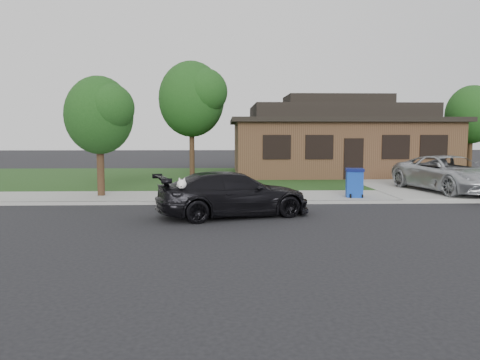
{
  "coord_description": "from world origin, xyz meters",
  "views": [
    {
      "loc": [
        -2.69,
        -13.03,
        2.5
      ],
      "look_at": [
        -2.22,
        1.17,
        1.1
      ],
      "focal_mm": 35.0,
      "sensor_mm": 36.0,
      "label": 1
    }
  ],
  "objects": [
    {
      "name": "driveway",
      "position": [
        6.0,
        10.0,
        0.07
      ],
      "size": [
        4.5,
        13.0,
        0.14
      ],
      "primitive_type": "cube",
      "color": "gray",
      "rests_on": "ground"
    },
    {
      "name": "sedan",
      "position": [
        -2.43,
        1.07,
        0.68
      ],
      "size": [
        5.06,
        3.22,
        1.36
      ],
      "rotation": [
        0.0,
        0.0,
        1.87
      ],
      "color": "black",
      "rests_on": "ground"
    },
    {
      "name": "recycling_bin",
      "position": [
        2.22,
        4.41,
        0.67
      ],
      "size": [
        0.75,
        0.75,
        1.09
      ],
      "rotation": [
        0.0,
        0.0,
        -0.17
      ],
      "color": "#0E379E",
      "rests_on": "sidewalk"
    },
    {
      "name": "tree_1",
      "position": [
        12.14,
        14.4,
        3.71
      ],
      "size": [
        3.15,
        3.0,
        5.25
      ],
      "color": "#332114",
      "rests_on": "ground"
    },
    {
      "name": "lawn",
      "position": [
        0.0,
        13.0,
        0.07
      ],
      "size": [
        60.0,
        13.0,
        0.13
      ],
      "primitive_type": "cube",
      "color": "#193814",
      "rests_on": "ground"
    },
    {
      "name": "tree_0",
      "position": [
        -4.34,
        12.88,
        4.48
      ],
      "size": [
        3.78,
        3.6,
        6.34
      ],
      "color": "#332114",
      "rests_on": "ground"
    },
    {
      "name": "ground",
      "position": [
        0.0,
        0.0,
        0.0
      ],
      "size": [
        120.0,
        120.0,
        0.0
      ],
      "primitive_type": "plane",
      "color": "black",
      "rests_on": "ground"
    },
    {
      "name": "minivan",
      "position": [
        6.56,
        5.81,
        0.88
      ],
      "size": [
        3.44,
        5.68,
        1.47
      ],
      "primitive_type": "imported",
      "rotation": [
        0.0,
        0.0,
        0.2
      ],
      "color": "#A8ABB0",
      "rests_on": "driveway"
    },
    {
      "name": "house",
      "position": [
        4.0,
        15.0,
        2.13
      ],
      "size": [
        12.6,
        8.6,
        4.65
      ],
      "color": "#422B1C",
      "rests_on": "ground"
    },
    {
      "name": "sidewalk",
      "position": [
        0.0,
        5.0,
        0.06
      ],
      "size": [
        60.0,
        3.0,
        0.12
      ],
      "primitive_type": "cube",
      "color": "gray",
      "rests_on": "ground"
    },
    {
      "name": "curb",
      "position": [
        0.0,
        3.5,
        0.06
      ],
      "size": [
        60.0,
        0.12,
        0.12
      ],
      "primitive_type": "cube",
      "color": "gray",
      "rests_on": "ground"
    },
    {
      "name": "tree_2",
      "position": [
        -7.38,
        5.11,
        3.27
      ],
      "size": [
        2.73,
        2.6,
        4.59
      ],
      "color": "#332114",
      "rests_on": "ground"
    }
  ]
}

